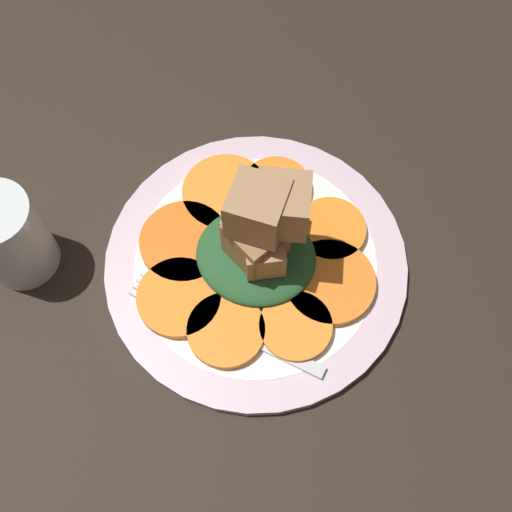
% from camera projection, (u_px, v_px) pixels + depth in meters
% --- Properties ---
extents(table_slab, '(1.20, 1.20, 0.02)m').
position_uv_depth(table_slab, '(256.00, 270.00, 0.61)').
color(table_slab, black).
rests_on(table_slab, ground).
extents(plate, '(0.28, 0.28, 0.01)m').
position_uv_depth(plate, '(256.00, 263.00, 0.59)').
color(plate, silver).
rests_on(plate, table_slab).
extents(carrot_slice_0, '(0.06, 0.06, 0.01)m').
position_uv_depth(carrot_slice_0, '(296.00, 326.00, 0.56)').
color(carrot_slice_0, orange).
rests_on(carrot_slice_0, plate).
extents(carrot_slice_1, '(0.08, 0.08, 0.01)m').
position_uv_depth(carrot_slice_1, '(330.00, 282.00, 0.57)').
color(carrot_slice_1, orange).
rests_on(carrot_slice_1, plate).
extents(carrot_slice_2, '(0.07, 0.07, 0.01)m').
position_uv_depth(carrot_slice_2, '(331.00, 229.00, 0.60)').
color(carrot_slice_2, orange).
rests_on(carrot_slice_2, plate).
extents(carrot_slice_3, '(0.07, 0.07, 0.01)m').
position_uv_depth(carrot_slice_3, '(281.00, 188.00, 0.62)').
color(carrot_slice_3, orange).
rests_on(carrot_slice_3, plate).
extents(carrot_slice_4, '(0.08, 0.08, 0.01)m').
position_uv_depth(carrot_slice_4, '(226.00, 193.00, 0.61)').
color(carrot_slice_4, orange).
rests_on(carrot_slice_4, plate).
extents(carrot_slice_5, '(0.08, 0.08, 0.01)m').
position_uv_depth(carrot_slice_5, '(184.00, 242.00, 0.59)').
color(carrot_slice_5, orange).
rests_on(carrot_slice_5, plate).
extents(carrot_slice_6, '(0.08, 0.08, 0.01)m').
position_uv_depth(carrot_slice_6, '(179.00, 298.00, 0.57)').
color(carrot_slice_6, orange).
rests_on(carrot_slice_6, plate).
extents(carrot_slice_7, '(0.07, 0.07, 0.01)m').
position_uv_depth(carrot_slice_7, '(226.00, 330.00, 0.55)').
color(carrot_slice_7, orange).
rests_on(carrot_slice_7, plate).
extents(center_pile, '(0.11, 0.10, 0.11)m').
position_uv_depth(center_pile, '(260.00, 235.00, 0.55)').
color(center_pile, '#235128').
rests_on(center_pile, plate).
extents(fork, '(0.19, 0.06, 0.00)m').
position_uv_depth(fork, '(222.00, 324.00, 0.56)').
color(fork, silver).
rests_on(fork, plate).
extents(water_glass, '(0.06, 0.06, 0.09)m').
position_uv_depth(water_glass, '(9.00, 237.00, 0.56)').
color(water_glass, silver).
rests_on(water_glass, table_slab).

